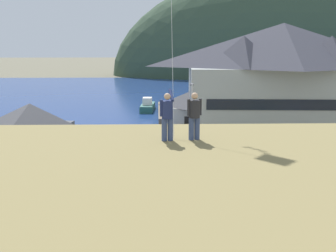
# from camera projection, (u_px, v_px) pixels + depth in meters

# --- Properties ---
(ground_plane) EXTENTS (600.00, 600.00, 0.00)m
(ground_plane) POSITION_uv_depth(u_px,v_px,m) (171.00, 217.00, 23.64)
(ground_plane) COLOR #66604C
(parking_lot_pad) EXTENTS (40.00, 20.00, 0.10)m
(parking_lot_pad) POSITION_uv_depth(u_px,v_px,m) (169.00, 187.00, 28.52)
(parking_lot_pad) COLOR gray
(parking_lot_pad) RESTS_ON ground
(bay_water) EXTENTS (360.00, 84.00, 0.03)m
(bay_water) POSITION_uv_depth(u_px,v_px,m) (161.00, 94.00, 82.33)
(bay_water) COLOR navy
(bay_water) RESTS_ON ground
(far_hill_west_ridge) EXTENTS (135.00, 54.49, 73.83)m
(far_hill_west_ridge) POSITION_uv_depth(u_px,v_px,m) (306.00, 74.00, 136.05)
(far_hill_west_ridge) COLOR #334733
(far_hill_west_ridge) RESTS_ON ground
(harbor_lodge) EXTENTS (22.49, 12.93, 12.62)m
(harbor_lodge) POSITION_uv_depth(u_px,v_px,m) (281.00, 76.00, 43.79)
(harbor_lodge) COLOR #999E99
(harbor_lodge) RESTS_ON ground
(storage_shed_near_lot) EXTENTS (6.49, 6.53, 5.74)m
(storage_shed_near_lot) POSITION_uv_depth(u_px,v_px,m) (32.00, 138.00, 31.07)
(storage_shed_near_lot) COLOR #474C56
(storage_shed_near_lot) RESTS_ON ground
(storage_shed_waterside) EXTENTS (6.31, 6.08, 4.76)m
(storage_shed_waterside) POSITION_uv_depth(u_px,v_px,m) (190.00, 110.00, 47.25)
(storage_shed_waterside) COLOR beige
(storage_shed_waterside) RESTS_ON ground
(wharf_dock) EXTENTS (3.20, 15.70, 0.70)m
(wharf_dock) POSITION_uv_depth(u_px,v_px,m) (169.00, 111.00, 58.79)
(wharf_dock) COLOR #70604C
(wharf_dock) RESTS_ON ground
(moored_boat_wharfside) EXTENTS (2.35, 6.21, 2.16)m
(moored_boat_wharfside) POSITION_uv_depth(u_px,v_px,m) (148.00, 106.00, 61.35)
(moored_boat_wharfside) COLOR #23564C
(moored_boat_wharfside) RESTS_ON ground
(moored_boat_outer_mooring) EXTENTS (2.53, 6.86, 2.16)m
(moored_boat_outer_mooring) POSITION_uv_depth(u_px,v_px,m) (192.00, 109.00, 58.44)
(moored_boat_outer_mooring) COLOR silver
(moored_boat_outer_mooring) RESTS_ON ground
(parked_car_mid_row_near) EXTENTS (4.31, 2.28, 1.82)m
(parked_car_mid_row_near) POSITION_uv_depth(u_px,v_px,m) (238.00, 168.00, 29.59)
(parked_car_mid_row_near) COLOR #236633
(parked_car_mid_row_near) RESTS_ON parking_lot_pad
(parked_car_lone_by_shed) EXTENTS (4.30, 2.26, 1.82)m
(parked_car_lone_by_shed) POSITION_uv_depth(u_px,v_px,m) (145.00, 167.00, 29.77)
(parked_car_lone_by_shed) COLOR slate
(parked_car_lone_by_shed) RESTS_ON parking_lot_pad
(parked_car_front_row_red) EXTENTS (4.29, 2.23, 1.82)m
(parked_car_front_row_red) POSITION_uv_depth(u_px,v_px,m) (291.00, 194.00, 24.36)
(parked_car_front_row_red) COLOR #B28923
(parked_car_front_row_red) RESTS_ON parking_lot_pad
(parked_car_front_row_end) EXTENTS (4.34, 2.33, 1.82)m
(parked_car_front_row_end) POSITION_uv_depth(u_px,v_px,m) (49.00, 195.00, 24.21)
(parked_car_front_row_end) COLOR navy
(parked_car_front_row_end) RESTS_ON parking_lot_pad
(parked_car_back_row_right) EXTENTS (4.23, 2.11, 1.82)m
(parked_car_back_row_right) POSITION_uv_depth(u_px,v_px,m) (138.00, 192.00, 24.78)
(parked_car_back_row_right) COLOR navy
(parked_car_back_row_right) RESTS_ON parking_lot_pad
(parking_light_pole) EXTENTS (0.24, 0.78, 6.95)m
(parking_light_pole) POSITION_uv_depth(u_px,v_px,m) (192.00, 118.00, 33.17)
(parking_light_pole) COLOR #ADADB2
(parking_light_pole) RESTS_ON parking_lot_pad
(person_kite_flyer) EXTENTS (0.52, 0.69, 1.86)m
(person_kite_flyer) POSITION_uv_depth(u_px,v_px,m) (167.00, 115.00, 13.96)
(person_kite_flyer) COLOR #384770
(person_kite_flyer) RESTS_ON grassy_hill_foreground
(person_companion) EXTENTS (0.54, 0.40, 1.74)m
(person_companion) POSITION_uv_depth(u_px,v_px,m) (194.00, 115.00, 14.12)
(person_companion) COLOR #384770
(person_companion) RESTS_ON grassy_hill_foreground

